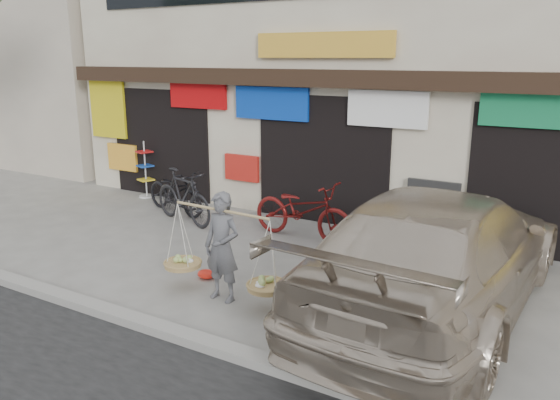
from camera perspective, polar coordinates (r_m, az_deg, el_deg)
The scene contains 11 objects.
ground at distance 9.07m, azimuth -5.57°, elevation -7.86°, with size 70.00×70.00×0.00m, color gray.
kerb at distance 7.67m, azimuth -14.53°, elevation -12.21°, with size 70.00×0.25×0.12m, color gray.
shophouse_block at distance 14.07m, azimuth 9.98°, elevation 14.44°, with size 14.00×6.32×7.00m.
neighbor_west at distance 23.02m, azimuth -23.62°, elevation 12.39°, with size 12.00×7.00×6.00m, color #BFB29D.
street_vendor at distance 7.97m, azimuth -6.06°, elevation -5.35°, with size 2.13×0.63×1.62m.
bike_0 at distance 12.63m, azimuth -10.90°, elevation 0.87°, with size 0.66×1.91×1.00m, color black.
bike_1 at distance 11.83m, azimuth -10.10°, elevation 0.38°, with size 0.55×1.94×1.17m, color black.
bike_2 at distance 10.60m, azimuth 2.40°, elevation -1.09°, with size 0.77×2.22×1.17m, color maroon.
suv at distance 7.88m, azimuth 16.34°, elevation -5.14°, with size 2.78×6.16×1.75m.
display_rack at distance 14.23m, azimuth -13.86°, elevation 2.59°, with size 0.44×0.44×1.44m.
red_bag at distance 8.97m, azimuth -7.70°, elevation -7.68°, with size 0.31×0.25×0.14m, color red.
Camera 1 is at (4.95, -6.75, 3.48)m, focal length 35.00 mm.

